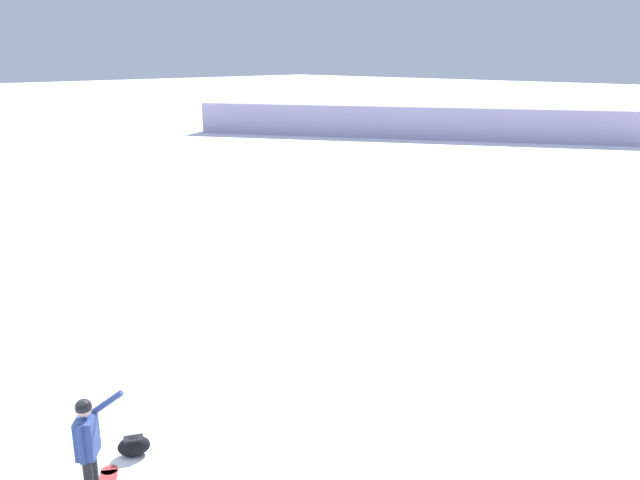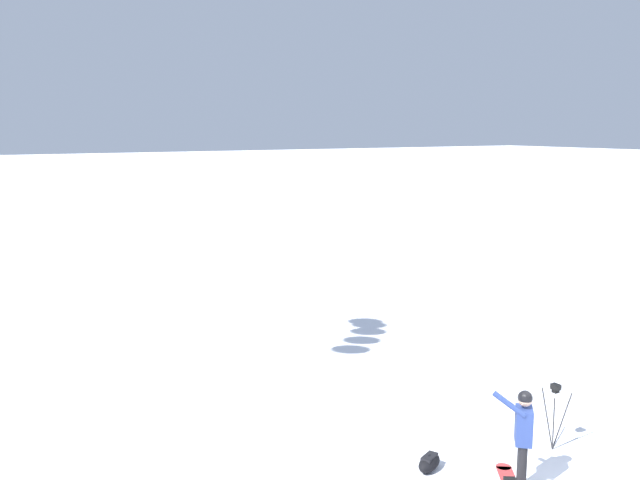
{
  "view_description": "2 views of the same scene",
  "coord_description": "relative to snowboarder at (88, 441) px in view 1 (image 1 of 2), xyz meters",
  "views": [
    {
      "loc": [
        2.74,
        8.65,
        6.33
      ],
      "look_at": [
        -3.15,
        2.88,
        3.98
      ],
      "focal_mm": 36.58,
      "sensor_mm": 36.0,
      "label": 1
    },
    {
      "loc": [
        -8.92,
        -6.89,
        5.89
      ],
      "look_at": [
        -3.19,
        2.92,
        4.03
      ],
      "focal_mm": 39.4,
      "sensor_mm": 36.0,
      "label": 2
    }
  ],
  "objects": [
    {
      "name": "snowboarder",
      "position": [
        0.0,
        0.0,
        0.0
      ],
      "size": [
        0.77,
        0.48,
        1.75
      ],
      "color": "black",
      "rests_on": "ground_plane"
    },
    {
      "name": "distant_ridge",
      "position": [
        -42.95,
        -25.59,
        0.18
      ],
      "size": [
        28.09,
        36.25,
        2.46
      ],
      "color": "#AEA3C6",
      "rests_on": "ground_plane"
    },
    {
      "name": "gear_bag_small",
      "position": [
        -1.05,
        -0.68,
        -0.88
      ],
      "size": [
        0.61,
        0.54,
        0.33
      ],
      "color": "black",
      "rests_on": "ground_plane"
    }
  ]
}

